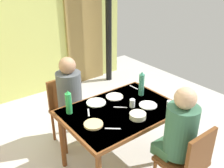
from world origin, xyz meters
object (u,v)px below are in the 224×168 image
(person_far_diner, at_px, (70,92))
(water_bottle_green_far, at_px, (69,103))
(person_near_diner, at_px, (180,130))
(water_bottle_green_near, at_px, (141,84))
(chair_far_diner, at_px, (66,107))
(dining_table, at_px, (120,116))
(serving_bowl_center, at_px, (138,116))
(chair_near_diner, at_px, (188,161))

(person_far_diner, height_order, water_bottle_green_far, person_far_diner)
(person_near_diner, distance_m, water_bottle_green_far, 1.14)
(water_bottle_green_near, bearing_deg, person_far_diner, 141.23)
(chair_far_diner, height_order, water_bottle_green_near, water_bottle_green_near)
(dining_table, xyz_separation_m, water_bottle_green_far, (-0.47, 0.28, 0.21))
(water_bottle_green_far, bearing_deg, serving_bowl_center, -45.17)
(chair_far_diner, xyz_separation_m, serving_bowl_center, (0.29, -1.02, 0.28))
(chair_far_diner, relative_size, person_far_diner, 1.13)
(chair_far_diner, height_order, serving_bowl_center, chair_far_diner)
(person_near_diner, height_order, person_far_diner, same)
(chair_near_diner, bearing_deg, water_bottle_green_near, 75.36)
(chair_near_diner, xyz_separation_m, person_far_diner, (-0.44, 1.44, 0.28))
(chair_near_diner, height_order, serving_bowl_center, chair_near_diner)
(person_far_diner, bearing_deg, chair_far_diner, -90.00)
(chair_near_diner, height_order, chair_far_diner, same)
(dining_table, distance_m, person_far_diner, 0.71)
(dining_table, distance_m, person_near_diner, 0.69)
(chair_near_diner, distance_m, person_near_diner, 0.31)
(person_far_diner, bearing_deg, person_near_diner, 108.50)
(chair_near_diner, xyz_separation_m, serving_bowl_center, (-0.14, 0.55, 0.28))
(serving_bowl_center, bearing_deg, water_bottle_green_near, 42.63)
(chair_near_diner, distance_m, person_far_diner, 1.53)
(dining_table, height_order, chair_far_diner, chair_far_diner)
(chair_near_diner, distance_m, chair_far_diner, 1.64)
(water_bottle_green_far, bearing_deg, dining_table, -30.14)
(chair_near_diner, distance_m, water_bottle_green_near, 1.01)
(person_near_diner, relative_size, person_far_diner, 1.00)
(dining_table, height_order, person_far_diner, person_far_diner)
(dining_table, xyz_separation_m, chair_near_diner, (0.18, -0.79, -0.17))
(person_far_diner, height_order, water_bottle_green_near, person_far_diner)
(chair_near_diner, relative_size, water_bottle_green_near, 2.87)
(dining_table, relative_size, person_near_diner, 1.61)
(dining_table, bearing_deg, person_near_diner, -74.72)
(dining_table, xyz_separation_m, person_far_diner, (-0.26, 0.65, 0.11))
(chair_near_diner, relative_size, chair_far_diner, 1.00)
(water_bottle_green_near, bearing_deg, chair_near_diner, -104.64)
(water_bottle_green_near, bearing_deg, person_near_diner, -107.10)
(chair_far_diner, height_order, person_far_diner, person_far_diner)
(water_bottle_green_near, distance_m, water_bottle_green_far, 0.90)
(person_near_diner, bearing_deg, water_bottle_green_far, 125.10)
(dining_table, relative_size, serving_bowl_center, 7.27)
(chair_near_diner, bearing_deg, water_bottle_green_far, 121.50)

